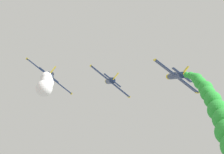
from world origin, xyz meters
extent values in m
cylinder|color=navy|center=(0.69, 11.03, 136.11)|extent=(1.55, 9.00, 1.55)
cone|color=yellow|center=(0.69, 16.13, 136.11)|extent=(1.47, 1.20, 1.47)
cube|color=navy|center=(0.63, 10.63, 136.03)|extent=(7.27, 1.90, 5.92)
cylinder|color=yellow|center=(-2.95, 10.63, 138.92)|extent=(0.51, 1.40, 0.51)
cylinder|color=yellow|center=(4.21, 10.63, 133.14)|extent=(0.51, 1.40, 0.51)
cube|color=navy|center=(0.72, 7.03, 136.15)|extent=(3.07, 1.20, 2.53)
cube|color=yellow|center=(1.30, 6.93, 136.86)|extent=(1.11, 1.10, 1.33)
ellipsoid|color=black|center=(1.00, 12.83, 136.49)|extent=(1.06, 2.20, 1.05)
cylinder|color=navy|center=(-10.19, 1.92, 136.78)|extent=(1.54, 9.00, 1.54)
cone|color=yellow|center=(-10.19, 7.02, 136.78)|extent=(1.47, 1.20, 1.47)
cube|color=navy|center=(-10.26, 1.52, 136.70)|extent=(7.34, 1.90, 5.84)
cylinder|color=yellow|center=(-13.87, 1.52, 139.55)|extent=(0.51, 1.40, 0.51)
cylinder|color=yellow|center=(-6.64, 1.52, 133.86)|extent=(0.51, 1.40, 0.51)
cube|color=navy|center=(-10.16, -2.08, 136.82)|extent=(3.10, 1.20, 2.49)
cube|color=yellow|center=(-9.60, -2.18, 137.54)|extent=(1.10, 1.10, 1.34)
ellipsoid|color=black|center=(-9.89, 3.72, 137.17)|extent=(1.06, 2.20, 1.05)
sphere|color=white|center=(-10.12, -5.08, 136.70)|extent=(0.85, 0.85, 0.85)
sphere|color=white|center=(-10.15, -7.08, 136.46)|extent=(1.16, 1.16, 1.16)
sphere|color=white|center=(-10.30, -9.08, 136.40)|extent=(1.38, 1.38, 1.38)
sphere|color=white|center=(-10.17, -11.08, 136.14)|extent=(1.65, 1.65, 1.65)
sphere|color=white|center=(-9.97, -13.08, 135.67)|extent=(1.69, 1.69, 1.69)
sphere|color=white|center=(-9.94, -15.08, 135.36)|extent=(1.83, 1.83, 1.83)
sphere|color=white|center=(-10.17, -17.08, 134.71)|extent=(2.11, 2.11, 2.11)
cylinder|color=navy|center=(11.27, 2.55, 136.87)|extent=(1.54, 9.00, 1.54)
cone|color=yellow|center=(11.27, 7.65, 136.87)|extent=(1.46, 1.20, 1.46)
cube|color=navy|center=(11.21, 2.15, 136.79)|extent=(7.44, 1.90, 5.70)
cylinder|color=yellow|center=(7.55, 2.15, 139.56)|extent=(0.50, 1.40, 0.50)
cylinder|color=yellow|center=(14.88, 2.15, 134.01)|extent=(0.50, 1.40, 0.50)
cube|color=navy|center=(11.30, -1.45, 136.91)|extent=(3.14, 1.20, 2.44)
cube|color=yellow|center=(11.86, -1.55, 137.64)|extent=(1.08, 1.10, 1.36)
ellipsoid|color=black|center=(11.57, 4.35, 137.26)|extent=(1.06, 2.20, 1.04)
sphere|color=green|center=(11.30, -4.54, 136.82)|extent=(0.96, 0.96, 0.96)
sphere|color=green|center=(11.42, -6.63, 136.64)|extent=(1.16, 1.16, 1.16)
sphere|color=green|center=(11.37, -8.72, 136.39)|extent=(1.27, 1.27, 1.27)
sphere|color=green|center=(11.20, -10.80, 136.07)|extent=(1.64, 1.64, 1.64)
sphere|color=green|center=(11.04, -12.89, 135.47)|extent=(1.75, 1.75, 1.75)
sphere|color=green|center=(11.18, -14.98, 134.72)|extent=(2.03, 2.03, 2.03)
sphere|color=green|center=(10.86, -17.06, 134.05)|extent=(2.04, 2.04, 2.04)
sphere|color=green|center=(10.82, -19.15, 133.28)|extent=(2.24, 2.24, 2.24)
sphere|color=green|center=(10.79, -21.24, 132.09)|extent=(2.59, 2.59, 2.59)
sphere|color=green|center=(10.78, -23.32, 131.13)|extent=(2.69, 2.69, 2.69)
camera|label=1|loc=(-7.21, -75.87, 134.69)|focal=74.71mm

